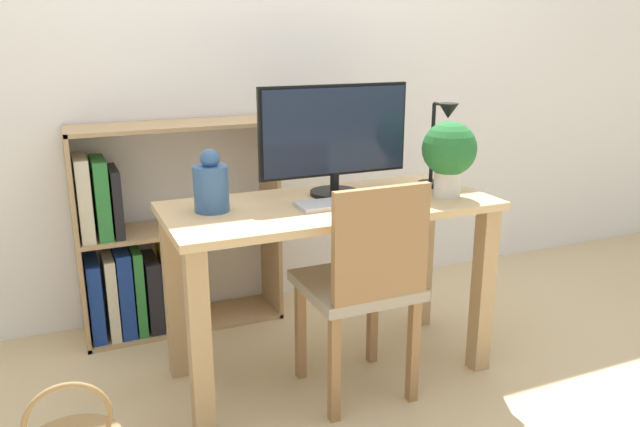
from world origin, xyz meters
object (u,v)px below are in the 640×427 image
potted_plant (449,152)px  chair (364,282)px  vase (211,185)px  monitor (335,135)px  desk_lamp (441,137)px  bookshelf (143,251)px  keyboard (350,202)px

potted_plant → chair: size_ratio=0.35×
vase → potted_plant: potted_plant is taller
monitor → desk_lamp: monitor is taller
vase → desk_lamp: 0.95m
monitor → vase: (-0.51, -0.04, -0.15)m
desk_lamp → potted_plant: size_ratio=1.20×
bookshelf → chair: bearing=-53.3°
potted_plant → chair: potted_plant is taller
potted_plant → desk_lamp: bearing=72.4°
potted_plant → bookshelf: 1.43m
keyboard → potted_plant: 0.44m
monitor → potted_plant: 0.45m
desk_lamp → potted_plant: 0.13m
vase → bookshelf: bookshelf is taller
vase → potted_plant: bearing=-10.5°
desk_lamp → potted_plant: bearing=-107.6°
monitor → potted_plant: size_ratio=2.08×
desk_lamp → bookshelf: (-1.12, 0.66, -0.55)m
vase → potted_plant: size_ratio=0.76×
bookshelf → desk_lamp: bearing=-30.5°
keyboard → potted_plant: size_ratio=1.39×
desk_lamp → chair: bearing=-153.4°
desk_lamp → bookshelf: 1.41m
keyboard → bookshelf: 1.05m
desk_lamp → potted_plant: desk_lamp is taller
potted_plant → bookshelf: (-1.09, 0.78, -0.51)m
vase → potted_plant: (0.90, -0.17, 0.08)m
chair → bookshelf: size_ratio=0.89×
keyboard → desk_lamp: size_ratio=1.16×
monitor → bookshelf: bearing=140.4°
desk_lamp → bookshelf: size_ratio=0.37×
potted_plant → bookshelf: size_ratio=0.31×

